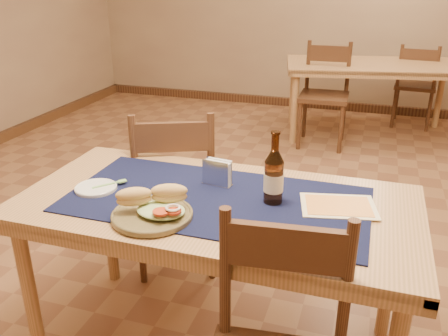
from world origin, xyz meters
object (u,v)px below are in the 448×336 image
(napkin_holder, at_px, (217,173))
(main_table, at_px, (217,218))
(back_table, at_px, (374,71))
(chair_main_far, at_px, (175,187))
(beer_bottle, at_px, (274,177))
(sandwich_plate, at_px, (154,209))

(napkin_holder, bearing_deg, main_table, -72.88)
(back_table, relative_size, chair_main_far, 1.94)
(chair_main_far, relative_size, beer_bottle, 3.29)
(sandwich_plate, xyz_separation_m, napkin_holder, (0.13, 0.34, 0.02))
(back_table, bearing_deg, beer_bottle, -95.34)
(sandwich_plate, distance_m, beer_bottle, 0.48)
(chair_main_far, distance_m, napkin_holder, 0.65)
(napkin_holder, bearing_deg, sandwich_plate, -110.80)
(main_table, height_order, sandwich_plate, sandwich_plate)
(chair_main_far, bearing_deg, sandwich_plate, -71.32)
(main_table, relative_size, sandwich_plate, 5.28)
(beer_bottle, bearing_deg, sandwich_plate, -146.75)
(main_table, bearing_deg, beer_bottle, 11.12)
(sandwich_plate, bearing_deg, back_table, 78.91)
(main_table, xyz_separation_m, chair_main_far, (-0.43, 0.55, -0.17))
(chair_main_far, bearing_deg, back_table, 71.23)
(back_table, xyz_separation_m, beer_bottle, (-0.31, -3.34, 0.20))
(main_table, distance_m, napkin_holder, 0.20)
(beer_bottle, bearing_deg, napkin_holder, 161.55)
(main_table, relative_size, napkin_holder, 11.94)
(main_table, height_order, beer_bottle, beer_bottle)
(main_table, xyz_separation_m, beer_bottle, (0.22, 0.04, 0.20))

